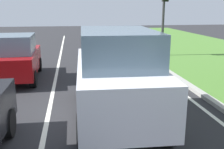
# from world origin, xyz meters

# --- Properties ---
(ground_plane) EXTENTS (60.00, 60.00, 0.00)m
(ground_plane) POSITION_xyz_m (0.00, 14.00, 0.00)
(ground_plane) COLOR #262628
(lane_line_center) EXTENTS (0.12, 32.00, 0.01)m
(lane_line_center) POSITION_xyz_m (-0.70, 14.00, 0.00)
(lane_line_center) COLOR silver
(lane_line_center) RESTS_ON ground
(lane_line_right_edge) EXTENTS (0.12, 32.00, 0.01)m
(lane_line_right_edge) POSITION_xyz_m (3.60, 14.00, 0.00)
(lane_line_right_edge) COLOR silver
(lane_line_right_edge) RESTS_ON ground
(curb_right) EXTENTS (0.24, 48.00, 0.12)m
(curb_right) POSITION_xyz_m (4.10, 14.00, 0.06)
(curb_right) COLOR #9E9B93
(curb_right) RESTS_ON ground
(car_suv_ahead) EXTENTS (2.12, 4.57, 2.28)m
(car_suv_ahead) POSITION_xyz_m (1.07, 9.27, 1.17)
(car_suv_ahead) COLOR silver
(car_suv_ahead) RESTS_ON ground
(car_hatchback_far) EXTENTS (1.83, 3.75, 1.78)m
(car_hatchback_far) POSITION_xyz_m (-2.21, 13.58, 0.88)
(car_hatchback_far) COLOR maroon
(car_hatchback_far) RESTS_ON ground
(traffic_light_near_right) EXTENTS (0.32, 0.50, 4.31)m
(traffic_light_near_right) POSITION_xyz_m (5.16, 17.49, 2.88)
(traffic_light_near_right) COLOR #2D2D2D
(traffic_light_near_right) RESTS_ON ground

